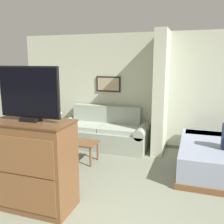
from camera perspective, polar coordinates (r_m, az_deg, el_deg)
The scene contains 9 objects.
wall_back at distance 5.85m, azimuth 8.52°, elevation 4.82°, with size 6.46×0.16×2.60m.
wall_partition_pillar at distance 5.38m, azimuth 11.07°, elevation 4.20°, with size 0.24×0.74×2.60m.
couch at distance 5.85m, azimuth -2.10°, elevation -4.75°, with size 2.12×0.84×0.93m.
coffee_table at distance 5.00m, azimuth -7.08°, elevation -7.39°, with size 0.63×0.44×0.41m.
side_table at distance 6.27m, azimuth -12.66°, elevation -3.01°, with size 0.37×0.37×0.53m.
table_lamp at distance 6.20m, azimuth -12.80°, elevation 0.21°, with size 0.32×0.32×0.38m.
tv_dresser at distance 3.57m, azimuth -17.45°, elevation -11.47°, with size 1.09×0.56×1.21m.
tv at distance 3.33m, azimuth -18.44°, elevation 3.94°, with size 0.86×0.16×0.70m.
bed at distance 5.01m, azimuth 23.95°, elevation -9.49°, with size 1.53×1.91×0.50m.
Camera 1 is at (1.00, -2.17, 1.98)m, focal length 40.00 mm.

